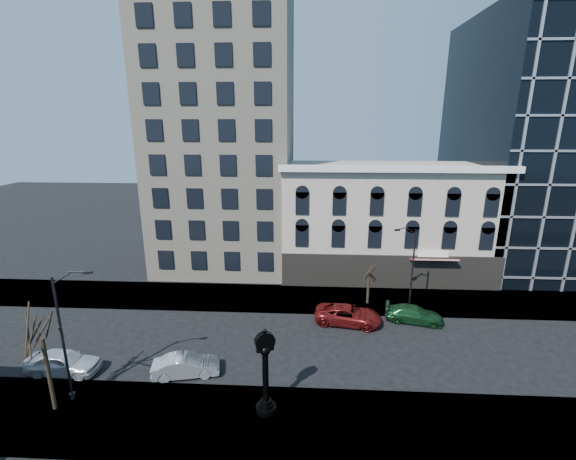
# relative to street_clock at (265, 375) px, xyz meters

# --- Properties ---
(ground) EXTENTS (160.00, 160.00, 0.00)m
(ground) POSITION_rel_street_clock_xyz_m (-1.33, 7.14, -2.53)
(ground) COLOR black
(ground) RESTS_ON ground
(sidewalk_far) EXTENTS (160.00, 6.00, 0.12)m
(sidewalk_far) POSITION_rel_street_clock_xyz_m (-1.33, 15.14, -2.47)
(sidewalk_far) COLOR gray
(sidewalk_far) RESTS_ON ground
(sidewalk_near) EXTENTS (160.00, 6.00, 0.12)m
(sidewalk_near) POSITION_rel_street_clock_xyz_m (-1.33, -0.86, -2.47)
(sidewalk_near) COLOR gray
(sidewalk_near) RESTS_ON ground
(cream_tower) EXTENTS (15.90, 15.40, 42.50)m
(cream_tower) POSITION_rel_street_clock_xyz_m (-7.44, 26.03, 16.79)
(cream_tower) COLOR #BCB097
(cream_tower) RESTS_ON ground
(victorian_row) EXTENTS (22.60, 11.19, 12.50)m
(victorian_row) POSITION_rel_street_clock_xyz_m (10.67, 23.04, 3.47)
(victorian_row) COLOR #BAAE99
(victorian_row) RESTS_ON ground
(glass_office) EXTENTS (20.00, 20.15, 28.00)m
(glass_office) POSITION_rel_street_clock_xyz_m (30.67, 28.05, 11.47)
(glass_office) COLOR black
(glass_office) RESTS_ON ground
(street_clock) EXTENTS (1.21, 1.21, 5.32)m
(street_clock) POSITION_rel_street_clock_xyz_m (0.00, 0.00, 0.00)
(street_clock) COLOR black
(street_clock) RESTS_ON sidewalk_near
(street_lamp_near) EXTENTS (2.15, 0.72, 8.42)m
(street_lamp_near) POSITION_rel_street_clock_xyz_m (-11.30, 0.53, 3.95)
(street_lamp_near) COLOR black
(street_lamp_near) RESTS_ON sidewalk_near
(street_lamp_far) EXTENTS (1.95, 0.98, 7.97)m
(street_lamp_far) POSITION_rel_street_clock_xyz_m (10.89, 12.92, 3.61)
(street_lamp_far) COLOR black
(street_lamp_far) RESTS_ON sidewalk_far
(bare_tree_near) EXTENTS (4.33, 4.33, 7.44)m
(bare_tree_near) POSITION_rel_street_clock_xyz_m (-12.44, -0.49, 3.21)
(bare_tree_near) COLOR #322719
(bare_tree_near) RESTS_ON sidewalk_near
(bare_tree_far) EXTENTS (2.60, 2.60, 4.46)m
(bare_tree_far) POSITION_rel_street_clock_xyz_m (7.93, 14.45, 0.95)
(bare_tree_far) COLOR #322719
(bare_tree_far) RESTS_ON sidewalk_far
(car_near_a) EXTENTS (4.81, 2.02, 1.63)m
(car_near_a) POSITION_rel_street_clock_xyz_m (-14.04, 2.95, -1.71)
(car_near_a) COLOR silver
(car_near_a) RESTS_ON ground
(car_near_b) EXTENTS (4.61, 2.45, 1.44)m
(car_near_b) POSITION_rel_street_clock_xyz_m (-5.71, 3.14, -1.81)
(car_near_b) COLOR #A5A8AD
(car_near_b) RESTS_ON ground
(car_far_a) EXTENTS (5.89, 3.44, 1.54)m
(car_far_a) POSITION_rel_street_clock_xyz_m (5.77, 10.73, -1.76)
(car_far_a) COLOR maroon
(car_far_a) RESTS_ON ground
(car_far_b) EXTENTS (5.08, 2.93, 1.39)m
(car_far_b) POSITION_rel_street_clock_xyz_m (11.39, 11.32, -1.83)
(car_far_b) COLOR #143F1E
(car_far_b) RESTS_ON ground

